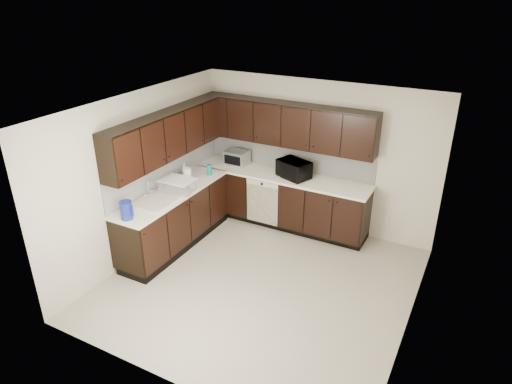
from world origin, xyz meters
The scene contains 20 objects.
floor centered at (0.00, 0.00, 0.00)m, with size 4.00×4.00×0.00m, color #A9A18C.
ceiling centered at (0.00, 0.00, 2.50)m, with size 4.00×4.00×0.00m, color white.
wall_back centered at (0.00, 2.00, 1.25)m, with size 4.00×0.02×2.50m, color beige.
wall_left centered at (-2.00, 0.00, 1.25)m, with size 0.02×4.00×2.50m, color beige.
wall_right centered at (2.00, 0.00, 1.25)m, with size 0.02×4.00×2.50m, color beige.
wall_front centered at (0.00, -2.00, 1.25)m, with size 4.00×0.02×2.50m, color beige.
lower_cabinets centered at (-1.01, 1.11, 0.41)m, with size 3.00×2.80×0.90m.
countertop centered at (-1.01, 1.11, 0.92)m, with size 3.03×2.83×0.04m.
backsplash centered at (-1.22, 1.32, 1.18)m, with size 3.00×2.80×0.48m.
upper_cabinets centered at (-1.10, 1.20, 1.77)m, with size 3.00×2.80×0.70m.
dishwasher centered at (-0.70, 1.41, 0.55)m, with size 0.58×0.04×0.78m.
sink centered at (-1.68, -0.01, 0.88)m, with size 0.54×0.82×0.42m.
microwave centered at (-0.27, 1.67, 1.08)m, with size 0.52×0.35×0.29m, color black.
soap_bottle_a centered at (-1.50, 0.56, 1.03)m, with size 0.08×0.08×0.18m, color gray.
soap_bottle_b centered at (-1.86, 0.86, 1.06)m, with size 0.09×0.09×0.24m, color gray.
toaster_oven centered at (-1.38, 1.75, 1.06)m, with size 0.40×0.29×0.25m, color #B8B8BA.
storage_bin centered at (-1.61, 0.35, 1.03)m, with size 0.48×0.35×0.19m, color silver.
blue_pitcher centered at (-1.69, -0.70, 1.07)m, with size 0.17×0.17×0.26m, color #102295.
teal_tumbler centered at (-1.54, 1.11, 1.03)m, with size 0.08×0.08×0.18m, color #0C7987.
paper_towel_roll centered at (-1.62, 0.62, 1.08)m, with size 0.12×0.12×0.28m, color silver.
Camera 1 is at (2.42, -4.71, 3.88)m, focal length 32.00 mm.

